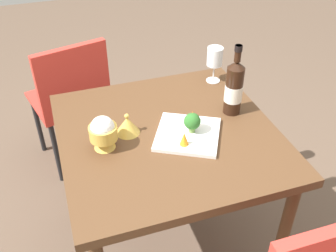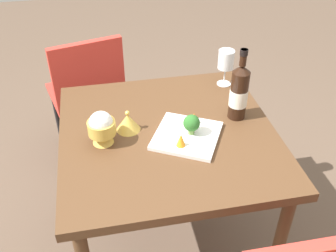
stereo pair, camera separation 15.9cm
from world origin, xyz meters
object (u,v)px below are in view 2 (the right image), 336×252
Objects in this scene: serving_plate at (187,136)px; carrot_garnish_left at (181,140)px; wine_bottle at (239,92)px; rice_bowl at (102,127)px; broccoli_floret at (192,123)px; carrot_garnish_right at (194,118)px; chair_by_wall at (88,88)px; rice_bowl_lid at (128,122)px; wine_glass at (226,60)px.

serving_plate is 6.20× the size of carrot_garnish_left.
wine_bottle is 0.58m from rice_bowl.
carrot_garnish_right is (0.06, -0.03, -0.02)m from broccoli_floret.
rice_bowl is (-0.77, -0.06, 0.28)m from chair_by_wall.
broccoli_floret is (-0.10, 0.23, -0.06)m from wine_bottle.
carrot_garnish_left is at bearing -82.20° from chair_by_wall.
rice_bowl_lid is at bearing -90.93° from chair_by_wall.
chair_by_wall reaches higher than broccoli_floret.
rice_bowl reaches higher than serving_plate.
rice_bowl is at bearing -99.86° from chair_by_wall.
chair_by_wall is at bearing 27.27° from broccoli_floret.
chair_by_wall is 0.82m from rice_bowl.
wine_glass is at bearing -36.41° from serving_plate.
serving_plate is at bearing 112.45° from wine_bottle.
rice_bowl_lid is (-0.00, 0.47, -0.09)m from wine_bottle.
carrot_garnish_left reaches higher than serving_plate.
broccoli_floret is (-0.03, -0.35, -0.01)m from rice_bowl.
rice_bowl is 1.42× the size of rice_bowl_lid.
wine_bottle reaches higher than serving_plate.
wine_glass is 2.09× the size of broccoli_floret.
carrot_garnish_right is (0.13, -0.09, -0.00)m from carrot_garnish_left.
carrot_garnish_left reaches higher than carrot_garnish_right.
wine_bottle is 0.29m from serving_plate.
wine_bottle is at bearing -66.33° from broccoli_floret.
broccoli_floret reaches higher than rice_bowl_lid.
chair_by_wall reaches higher than serving_plate.
carrot_garnish_right is at bearing -34.70° from serving_plate.
rice_bowl reaches higher than carrot_garnish_right.
chair_by_wall is 4.75× the size of wine_glass.
chair_by_wall is 8.50× the size of rice_bowl_lid.
carrot_garnish_left is 1.03× the size of carrot_garnish_right.
wine_glass is (0.27, -0.03, 0.00)m from wine_bottle.
broccoli_floret is (0.00, -0.02, 0.06)m from serving_plate.
wine_bottle is 0.94× the size of serving_plate.
chair_by_wall is 15.99× the size of carrot_garnish_right.
wine_bottle is 3.71× the size of broccoli_floret.
wine_glass is 1.26× the size of rice_bowl.
carrot_garnish_right is at bearing -85.48° from rice_bowl.
wine_bottle is 0.22m from carrot_garnish_right.
wine_glass is at bearing -61.13° from rice_bowl_lid.
rice_bowl is 0.42× the size of serving_plate.
carrot_garnish_right is at bearing 143.24° from wine_glass.
chair_by_wall is at bearing 30.78° from carrot_garnish_right.
carrot_garnish_left is (-0.17, 0.28, -0.08)m from wine_bottle.
carrot_garnish_right is at bearing -96.98° from rice_bowl_lid.
rice_bowl_lid reaches higher than carrot_garnish_left.
rice_bowl_lid is at bearing 68.46° from broccoli_floret.
rice_bowl is at bearing 119.12° from wine_glass.
carrot_garnish_left is at bearing 120.26° from wine_bottle.
broccoli_floret is (-0.10, -0.24, 0.03)m from rice_bowl_lid.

